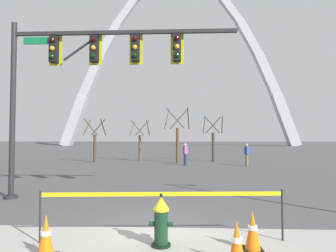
{
  "coord_description": "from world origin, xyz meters",
  "views": [
    {
      "loc": [
        0.57,
        -6.44,
        2.07
      ],
      "look_at": [
        0.06,
        5.0,
        2.5
      ],
      "focal_mm": 30.93,
      "sensor_mm": 36.0,
      "label": 1
    }
  ],
  "objects_px": {
    "fire_hydrant": "(161,221)",
    "traffic_signal_gantry": "(82,68)",
    "traffic_cone_by_hydrant": "(253,231)",
    "traffic_cone_mid_sidewalk": "(46,236)",
    "pedestrian_walking_left": "(185,154)",
    "pedestrian_standing_center": "(247,155)",
    "traffic_cone_curb_edge": "(237,243)",
    "monument_arch": "(178,67)"
  },
  "relations": [
    {
      "from": "fire_hydrant",
      "to": "traffic_cone_curb_edge",
      "type": "xyz_separation_m",
      "value": [
        1.27,
        -0.77,
        -0.11
      ]
    },
    {
      "from": "traffic_cone_by_hydrant",
      "to": "pedestrian_standing_center",
      "type": "bearing_deg",
      "value": 77.66
    },
    {
      "from": "traffic_cone_mid_sidewalk",
      "to": "traffic_cone_curb_edge",
      "type": "distance_m",
      "value": 3.24
    },
    {
      "from": "fire_hydrant",
      "to": "traffic_cone_mid_sidewalk",
      "type": "bearing_deg",
      "value": -163.45
    },
    {
      "from": "fire_hydrant",
      "to": "traffic_cone_by_hydrant",
      "type": "bearing_deg",
      "value": -4.25
    },
    {
      "from": "fire_hydrant",
      "to": "traffic_signal_gantry",
      "type": "relative_size",
      "value": 0.13
    },
    {
      "from": "monument_arch",
      "to": "pedestrian_walking_left",
      "type": "relative_size",
      "value": 34.49
    },
    {
      "from": "traffic_cone_mid_sidewalk",
      "to": "pedestrian_walking_left",
      "type": "xyz_separation_m",
      "value": [
        2.65,
        16.13,
        0.46
      ]
    },
    {
      "from": "traffic_cone_curb_edge",
      "to": "monument_arch",
      "type": "height_order",
      "value": "monument_arch"
    },
    {
      "from": "fire_hydrant",
      "to": "pedestrian_walking_left",
      "type": "height_order",
      "value": "pedestrian_walking_left"
    },
    {
      "from": "traffic_cone_by_hydrant",
      "to": "traffic_cone_curb_edge",
      "type": "relative_size",
      "value": 1.0
    },
    {
      "from": "traffic_cone_curb_edge",
      "to": "traffic_signal_gantry",
      "type": "distance_m",
      "value": 7.58
    },
    {
      "from": "traffic_cone_by_hydrant",
      "to": "fire_hydrant",
      "type": "bearing_deg",
      "value": 175.75
    },
    {
      "from": "traffic_cone_by_hydrant",
      "to": "traffic_cone_mid_sidewalk",
      "type": "height_order",
      "value": "same"
    },
    {
      "from": "traffic_cone_mid_sidewalk",
      "to": "pedestrian_standing_center",
      "type": "distance_m",
      "value": 17.26
    },
    {
      "from": "traffic_cone_by_hydrant",
      "to": "monument_arch",
      "type": "relative_size",
      "value": 0.01
    },
    {
      "from": "traffic_cone_mid_sidewalk",
      "to": "traffic_signal_gantry",
      "type": "bearing_deg",
      "value": 102.33
    },
    {
      "from": "traffic_signal_gantry",
      "to": "pedestrian_walking_left",
      "type": "relative_size",
      "value": 4.92
    },
    {
      "from": "fire_hydrant",
      "to": "traffic_cone_curb_edge",
      "type": "height_order",
      "value": "fire_hydrant"
    },
    {
      "from": "traffic_cone_curb_edge",
      "to": "traffic_signal_gantry",
      "type": "bearing_deg",
      "value": 131.44
    },
    {
      "from": "fire_hydrant",
      "to": "traffic_signal_gantry",
      "type": "height_order",
      "value": "traffic_signal_gantry"
    },
    {
      "from": "fire_hydrant",
      "to": "monument_arch",
      "type": "height_order",
      "value": "monument_arch"
    },
    {
      "from": "traffic_cone_mid_sidewalk",
      "to": "pedestrian_walking_left",
      "type": "distance_m",
      "value": 16.35
    },
    {
      "from": "traffic_cone_curb_edge",
      "to": "pedestrian_standing_center",
      "type": "height_order",
      "value": "pedestrian_standing_center"
    },
    {
      "from": "pedestrian_standing_center",
      "to": "monument_arch",
      "type": "bearing_deg",
      "value": 96.5
    },
    {
      "from": "traffic_cone_mid_sidewalk",
      "to": "pedestrian_standing_center",
      "type": "xyz_separation_m",
      "value": [
        6.99,
        15.77,
        0.46
      ]
    },
    {
      "from": "fire_hydrant",
      "to": "traffic_cone_curb_edge",
      "type": "relative_size",
      "value": 1.36
    },
    {
      "from": "traffic_cone_mid_sidewalk",
      "to": "traffic_signal_gantry",
      "type": "relative_size",
      "value": 0.09
    },
    {
      "from": "monument_arch",
      "to": "pedestrian_walking_left",
      "type": "xyz_separation_m",
      "value": [
        0.88,
        -45.45,
        -17.52
      ]
    },
    {
      "from": "fire_hydrant",
      "to": "traffic_cone_mid_sidewalk",
      "type": "xyz_separation_m",
      "value": [
        -1.96,
        -0.58,
        -0.11
      ]
    },
    {
      "from": "traffic_cone_mid_sidewalk",
      "to": "pedestrian_walking_left",
      "type": "relative_size",
      "value": 0.46
    },
    {
      "from": "traffic_cone_mid_sidewalk",
      "to": "pedestrian_standing_center",
      "type": "bearing_deg",
      "value": 66.09
    },
    {
      "from": "traffic_cone_by_hydrant",
      "to": "pedestrian_walking_left",
      "type": "relative_size",
      "value": 0.46
    },
    {
      "from": "fire_hydrant",
      "to": "pedestrian_standing_center",
      "type": "height_order",
      "value": "pedestrian_standing_center"
    },
    {
      "from": "traffic_signal_gantry",
      "to": "pedestrian_standing_center",
      "type": "relative_size",
      "value": 4.92
    },
    {
      "from": "traffic_cone_mid_sidewalk",
      "to": "pedestrian_standing_center",
      "type": "relative_size",
      "value": 0.46
    },
    {
      "from": "traffic_cone_by_hydrant",
      "to": "monument_arch",
      "type": "height_order",
      "value": "monument_arch"
    },
    {
      "from": "traffic_cone_by_hydrant",
      "to": "traffic_cone_mid_sidewalk",
      "type": "xyz_separation_m",
      "value": [
        -3.64,
        -0.46,
        0.0
      ]
    },
    {
      "from": "traffic_cone_mid_sidewalk",
      "to": "traffic_cone_curb_edge",
      "type": "xyz_separation_m",
      "value": [
        3.23,
        -0.19,
        0.0
      ]
    },
    {
      "from": "fire_hydrant",
      "to": "traffic_cone_by_hydrant",
      "type": "xyz_separation_m",
      "value": [
        1.68,
        -0.13,
        -0.11
      ]
    },
    {
      "from": "traffic_cone_curb_edge",
      "to": "monument_arch",
      "type": "distance_m",
      "value": 64.35
    },
    {
      "from": "fire_hydrant",
      "to": "traffic_signal_gantry",
      "type": "distance_m",
      "value": 6.37
    }
  ]
}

